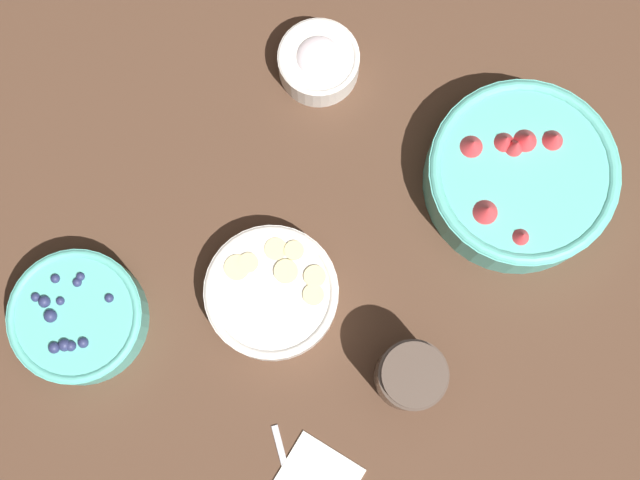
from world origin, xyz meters
name	(u,v)px	position (x,y,z in m)	size (l,w,h in m)	color
ground_plane	(339,271)	(0.00, 0.00, 0.00)	(4.00, 4.00, 0.00)	#4C3323
bowl_strawberries	(520,176)	(-0.24, 0.09, 0.04)	(0.24, 0.24, 0.09)	#56B7A8
bowl_blueberries	(78,317)	(0.26, -0.20, 0.03)	(0.16, 0.16, 0.06)	#56B7A8
bowl_bananas	(272,293)	(0.08, -0.04, 0.03)	(0.16, 0.16, 0.05)	silver
bowl_cream	(319,61)	(-0.18, -0.20, 0.03)	(0.11, 0.11, 0.06)	silver
jar_chocolate	(410,376)	(0.04, 0.15, 0.05)	(0.08, 0.08, 0.10)	#4C3D33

